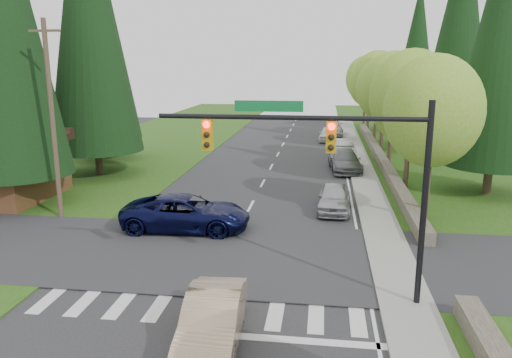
% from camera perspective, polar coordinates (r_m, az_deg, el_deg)
% --- Properties ---
extents(grass_east, '(14.00, 110.00, 0.06)m').
position_cam_1_polar(grass_east, '(33.53, 23.18, -1.51)').
color(grass_east, '#274813').
rests_on(grass_east, ground).
extents(grass_west, '(14.00, 110.00, 0.06)m').
position_cam_1_polar(grass_west, '(36.47, -20.16, -0.13)').
color(grass_west, '#274813').
rests_on(grass_west, ground).
extents(cross_street, '(120.00, 8.00, 0.10)m').
position_cam_1_polar(cross_street, '(21.24, -3.58, -8.70)').
color(cross_street, '#28282B').
rests_on(cross_street, ground).
extents(sidewalk_east, '(1.80, 80.00, 0.13)m').
position_cam_1_polar(sidewalk_east, '(34.35, 12.47, -0.35)').
color(sidewalk_east, gray).
rests_on(sidewalk_east, ground).
extents(curb_east, '(0.20, 80.00, 0.13)m').
position_cam_1_polar(curb_east, '(34.29, 11.06, -0.31)').
color(curb_east, gray).
rests_on(curb_east, ground).
extents(stone_wall_north, '(0.70, 40.00, 0.70)m').
position_cam_1_polar(stone_wall_north, '(42.26, 13.96, 2.46)').
color(stone_wall_north, '#4C4438').
rests_on(stone_wall_north, ground).
extents(traffic_signal, '(8.70, 0.37, 6.80)m').
position_cam_1_polar(traffic_signal, '(16.09, 9.11, 2.55)').
color(traffic_signal, black).
rests_on(traffic_signal, ground).
extents(utility_pole, '(1.60, 0.24, 10.00)m').
position_cam_1_polar(utility_pole, '(27.06, -22.24, 6.33)').
color(utility_pole, '#473828').
rests_on(utility_pole, ground).
extents(decid_tree_0, '(4.80, 4.80, 8.37)m').
position_cam_1_polar(decid_tree_0, '(25.96, 19.55, 7.32)').
color(decid_tree_0, '#38281C').
rests_on(decid_tree_0, ground).
extents(decid_tree_1, '(5.20, 5.20, 8.80)m').
position_cam_1_polar(decid_tree_1, '(32.82, 17.33, 8.89)').
color(decid_tree_1, '#38281C').
rests_on(decid_tree_1, ground).
extents(decid_tree_2, '(5.00, 5.00, 8.82)m').
position_cam_1_polar(decid_tree_2, '(39.70, 15.43, 9.84)').
color(decid_tree_2, '#38281C').
rests_on(decid_tree_2, ground).
extents(decid_tree_3, '(5.00, 5.00, 8.55)m').
position_cam_1_polar(decid_tree_3, '(46.67, 14.43, 10.00)').
color(decid_tree_3, '#38281C').
rests_on(decid_tree_3, ground).
extents(decid_tree_4, '(5.40, 5.40, 9.18)m').
position_cam_1_polar(decid_tree_4, '(53.62, 13.73, 10.81)').
color(decid_tree_4, '#38281C').
rests_on(decid_tree_4, ground).
extents(decid_tree_5, '(4.80, 4.80, 8.30)m').
position_cam_1_polar(decid_tree_5, '(60.58, 12.86, 10.58)').
color(decid_tree_5, '#38281C').
rests_on(decid_tree_5, ground).
extents(decid_tree_6, '(5.20, 5.20, 8.86)m').
position_cam_1_polar(decid_tree_6, '(67.55, 12.46, 11.11)').
color(decid_tree_6, '#38281C').
rests_on(decid_tree_6, ground).
extents(conifer_w_a, '(6.12, 6.12, 19.80)m').
position_cam_1_polar(conifer_w_a, '(30.61, -27.23, 17.19)').
color(conifer_w_a, '#38281C').
rests_on(conifer_w_a, ground).
extents(conifer_w_c, '(6.46, 6.46, 20.80)m').
position_cam_1_polar(conifer_w_c, '(37.10, -18.66, 17.74)').
color(conifer_w_c, '#38281C').
rests_on(conifer_w_c, ground).
extents(conifer_w_e, '(5.78, 5.78, 18.80)m').
position_cam_1_polar(conifer_w_e, '(43.29, -17.42, 15.74)').
color(conifer_w_e, '#38281C').
rests_on(conifer_w_e, ground).
extents(conifer_e_a, '(5.44, 5.44, 17.80)m').
position_cam_1_polar(conifer_e_a, '(32.94, 26.49, 15.12)').
color(conifer_e_a, '#38281C').
rests_on(conifer_e_a, ground).
extents(conifer_e_b, '(6.12, 6.12, 19.80)m').
position_cam_1_polar(conifer_e_b, '(46.73, 22.30, 15.76)').
color(conifer_e_b, '#38281C').
rests_on(conifer_e_b, ground).
extents(conifer_e_c, '(5.10, 5.10, 16.80)m').
position_cam_1_polar(conifer_e_c, '(60.18, 17.91, 13.85)').
color(conifer_e_c, '#38281C').
rests_on(conifer_e_c, ground).
extents(sedan_champagne, '(1.88, 4.63, 1.49)m').
position_cam_1_polar(sedan_champagne, '(14.82, -5.00, -15.75)').
color(sedan_champagne, tan).
rests_on(sedan_champagne, ground).
extents(suv_navy, '(6.20, 3.03, 1.70)m').
position_cam_1_polar(suv_navy, '(24.27, -7.96, -3.87)').
color(suv_navy, '#0A0D35').
rests_on(suv_navy, ground).
extents(parked_car_a, '(1.91, 4.36, 1.46)m').
position_cam_1_polar(parked_car_a, '(27.48, 8.94, -2.13)').
color(parked_car_a, '#B0AFB5').
rests_on(parked_car_a, ground).
extents(parked_car_b, '(2.61, 5.50, 1.55)m').
position_cam_1_polar(parked_car_b, '(37.79, 10.13, 2.07)').
color(parked_car_b, slate).
rests_on(parked_car_b, ground).
extents(parked_car_c, '(2.15, 4.96, 1.59)m').
position_cam_1_polar(parked_car_c, '(42.67, 9.88, 3.36)').
color(parked_car_c, silver).
rests_on(parked_car_c, ground).
extents(parked_car_d, '(2.05, 4.46, 1.48)m').
position_cam_1_polar(parked_car_d, '(52.19, 8.28, 5.13)').
color(parked_car_d, white).
rests_on(parked_car_d, ground).
extents(parked_car_e, '(2.12, 4.76, 1.36)m').
position_cam_1_polar(parked_car_e, '(54.81, 8.94, 5.41)').
color(parked_car_e, '#A1A2A6').
rests_on(parked_car_e, ground).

